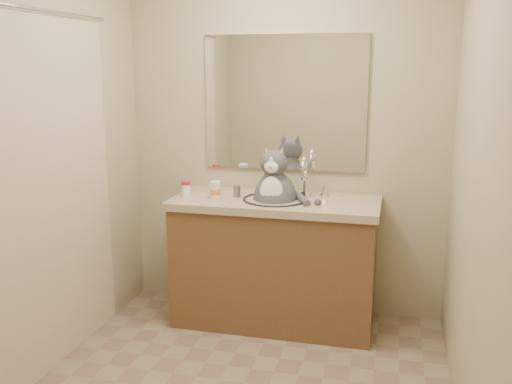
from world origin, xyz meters
TOP-DOWN VIEW (x-y plane):
  - room at (0.00, 0.00)m, footprint 2.22×2.52m
  - vanity at (0.00, 0.96)m, footprint 1.34×0.59m
  - mirror at (0.00, 1.24)m, footprint 1.10×0.02m
  - shower_curtain at (-1.05, 0.10)m, footprint 0.02×1.30m
  - cat at (-0.00, 0.96)m, footprint 0.40×0.33m
  - pill_bottle_redcap at (-0.59, 0.90)m, footprint 0.08×0.08m
  - pill_bottle_orange at (-0.38, 0.88)m, footprint 0.09×0.09m
  - grey_canister at (-0.26, 0.97)m, footprint 0.06×0.06m

SIDE VIEW (x-z plane):
  - vanity at x=0.00m, z-range -0.12..1.00m
  - cat at x=0.00m, z-range 0.59..1.16m
  - grey_canister at x=-0.26m, z-range 0.85..0.93m
  - pill_bottle_redcap at x=-0.59m, z-range 0.85..0.95m
  - pill_bottle_orange at x=-0.38m, z-range 0.85..0.96m
  - shower_curtain at x=-1.05m, z-range 0.06..2.00m
  - room at x=0.00m, z-range -0.01..2.41m
  - mirror at x=0.00m, z-range 1.00..1.90m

